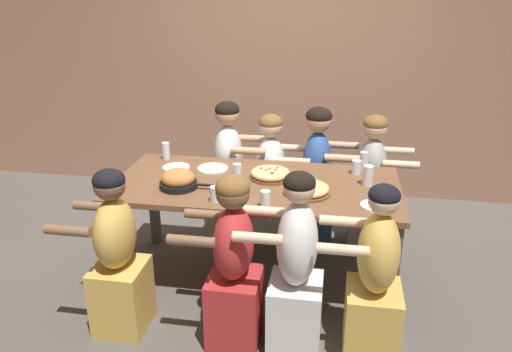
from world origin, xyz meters
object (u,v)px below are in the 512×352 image
(drinking_glass_d, at_px, (236,190))
(diner_near_midright, at_px, (296,272))
(drinking_glass_e, at_px, (356,168))
(pizza_board_main, at_px, (270,174))
(diner_far_center, at_px, (271,182))
(empty_plate_c, at_px, (176,167))
(drinking_glass_h, at_px, (215,195))
(diner_far_midright, at_px, (316,180))
(empty_plate_a, at_px, (375,206))
(empty_plate_b, at_px, (213,168))
(drinking_glass_a, at_px, (166,152))
(skillet_bowl, at_px, (178,180))
(diner_far_right, at_px, (370,187))
(diner_far_midleft, at_px, (229,175))
(diner_near_center, at_px, (234,268))
(drinking_glass_b, at_px, (368,177))
(drinking_glass_g, at_px, (364,162))
(drinking_glass_c, at_px, (265,200))
(diner_near_left, at_px, (117,259))
(pizza_board_second, at_px, (307,190))

(drinking_glass_d, bearing_deg, diner_near_midright, -42.93)
(drinking_glass_e, bearing_deg, pizza_board_main, -162.88)
(diner_far_center, bearing_deg, empty_plate_c, -52.23)
(drinking_glass_h, height_order, diner_far_midright, diner_far_midright)
(empty_plate_a, xyz_separation_m, empty_plate_b, (-1.19, 0.49, -0.00))
(drinking_glass_a, bearing_deg, empty_plate_a, -21.99)
(skillet_bowl, bearing_deg, empty_plate_b, 69.78)
(diner_far_right, bearing_deg, drinking_glass_a, -78.79)
(drinking_glass_d, xyz_separation_m, diner_near_midright, (0.44, -0.41, -0.33))
(skillet_bowl, bearing_deg, diner_far_right, 32.76)
(pizza_board_main, relative_size, empty_plate_c, 1.43)
(diner_far_center, bearing_deg, pizza_board_main, 7.51)
(drinking_glass_d, distance_m, diner_far_midleft, 1.07)
(empty_plate_c, distance_m, diner_near_center, 1.13)
(drinking_glass_d, height_order, diner_far_right, diner_far_right)
(skillet_bowl, distance_m, drinking_glass_b, 1.32)
(pizza_board_main, xyz_separation_m, diner_near_midright, (0.27, -0.80, -0.30))
(drinking_glass_e, height_order, drinking_glass_g, drinking_glass_g)
(drinking_glass_c, bearing_deg, diner_near_left, -161.27)
(drinking_glass_b, xyz_separation_m, drinking_glass_e, (-0.07, 0.21, -0.02))
(drinking_glass_a, relative_size, drinking_glass_d, 1.03)
(drinking_glass_h, distance_m, diner_near_left, 0.74)
(empty_plate_c, height_order, drinking_glass_g, drinking_glass_g)
(empty_plate_c, distance_m, drinking_glass_g, 1.43)
(empty_plate_a, height_order, diner_far_right, diner_far_right)
(skillet_bowl, bearing_deg, diner_near_midright, -30.85)
(pizza_board_main, height_order, drinking_glass_e, drinking_glass_e)
(diner_far_center, bearing_deg, pizza_board_second, 23.21)
(empty_plate_a, relative_size, diner_near_midright, 0.16)
(empty_plate_a, relative_size, drinking_glass_d, 1.37)
(diner_near_midright, bearing_deg, diner_near_center, 90.00)
(pizza_board_second, bearing_deg, skillet_bowl, -177.29)
(empty_plate_a, relative_size, empty_plate_b, 0.78)
(pizza_board_second, relative_size, diner_far_midright, 0.27)
(empty_plate_b, bearing_deg, pizza_board_main, -13.70)
(drinking_glass_g, height_order, diner_near_left, diner_near_left)
(drinking_glass_d, bearing_deg, drinking_glass_e, 36.28)
(drinking_glass_d, height_order, diner_near_left, diner_near_left)
(drinking_glass_a, bearing_deg, pizza_board_main, -17.16)
(pizza_board_second, distance_m, diner_far_midright, 0.88)
(drinking_glass_g, xyz_separation_m, diner_far_center, (-0.75, 0.31, -0.34))
(drinking_glass_b, relative_size, diner_near_left, 0.13)
(pizza_board_main, relative_size, empty_plate_a, 1.63)
(pizza_board_main, relative_size, diner_near_left, 0.27)
(drinking_glass_a, bearing_deg, diner_far_center, 22.08)
(diner_near_center, xyz_separation_m, diner_far_right, (0.88, 1.40, 0.01))
(drinking_glass_a, distance_m, diner_near_center, 1.37)
(skillet_bowl, height_order, drinking_glass_d, same)
(diner_far_center, bearing_deg, drinking_glass_b, 51.15)
(empty_plate_b, relative_size, diner_near_midright, 0.20)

